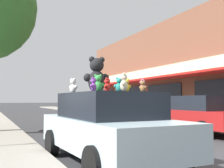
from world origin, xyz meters
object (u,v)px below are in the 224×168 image
Objects in this scene: parked_car_far_center at (193,113)px; teddy_bear_teal at (119,85)px; teddy_bear_purple at (93,85)px; teddy_bear_cream at (124,82)px; teddy_bear_yellow at (126,85)px; teddy_bear_red at (107,85)px; teddy_bear_pink at (143,86)px; teddy_bear_white at (73,86)px; parked_car_far_right at (131,109)px; teddy_bear_green at (98,83)px; teddy_bear_brown at (143,87)px; plush_art_car at (108,126)px; teddy_bear_giant at (97,75)px.

teddy_bear_teal is at bearing -143.12° from parked_car_far_center.
teddy_bear_cream is at bearing 101.78° from teddy_bear_purple.
parked_car_far_center is (5.10, 4.12, -0.79)m from teddy_bear_yellow.
teddy_bear_cream reaches higher than teddy_bear_purple.
teddy_bear_teal is 1.18× the size of teddy_bear_purple.
teddy_bear_pink is at bearing 98.68° from teddy_bear_red.
teddy_bear_cream is at bearing 40.09° from teddy_bear_red.
parked_car_far_right is (5.77, 8.11, -0.84)m from teddy_bear_white.
teddy_bear_green reaches higher than teddy_bear_purple.
teddy_bear_brown is at bearing 136.38° from teddy_bear_purple.
teddy_bear_brown is (0.59, 0.34, -0.05)m from teddy_bear_cream.
teddy_bear_purple reaches higher than parked_car_far_right.
teddy_bear_cream reaches higher than teddy_bear_red.
teddy_bear_brown is 0.05× the size of parked_car_far_right.
plush_art_car is 15.04× the size of teddy_bear_pink.
teddy_bear_red is (0.51, 0.56, 0.03)m from teddy_bear_purple.
teddy_bear_cream is at bearing -118.63° from parked_car_far_right.
teddy_bear_purple is (-0.65, -0.28, -0.02)m from teddy_bear_teal.
teddy_bear_giant is 0.41m from teddy_bear_red.
teddy_bear_yellow is at bearing -81.45° from plush_art_car.
teddy_bear_giant reaches higher than teddy_bear_teal.
teddy_bear_purple reaches higher than plush_art_car.
teddy_bear_pink is 1.17× the size of teddy_bear_brown.
teddy_bear_red is (-0.14, 0.29, 0.00)m from teddy_bear_teal.
plush_art_car is 10.24m from parked_car_far_right.
teddy_bear_cream is (0.47, -0.29, 0.04)m from teddy_bear_purple.
teddy_bear_giant is 0.63m from teddy_bear_white.
teddy_bear_green reaches higher than plush_art_car.
plush_art_car is 13.55× the size of teddy_bear_teal.
teddy_bear_white is 0.08× the size of parked_car_far_right.
teddy_bear_brown is 10.53m from parked_car_far_right.
teddy_bear_purple is at bearing 65.40° from teddy_bear_brown.
teddy_bear_giant is 3.36× the size of teddy_bear_brown.
plush_art_car is at bearing -116.03° from teddy_bear_green.
teddy_bear_teal reaches higher than parked_car_far_center.
teddy_bear_yellow is 1.11× the size of teddy_bear_brown.
teddy_bear_white reaches higher than teddy_bear_brown.
teddy_bear_giant is 0.69m from teddy_bear_green.
teddy_bear_teal is 0.91× the size of teddy_bear_white.
teddy_bear_cream is 0.85m from teddy_bear_red.
teddy_bear_purple is at bearing -144.48° from parked_car_far_center.
teddy_bear_pink is (0.44, 0.15, 0.01)m from teddy_bear_yellow.
plush_art_car is at bearing -84.42° from teddy_bear_pink.
teddy_bear_giant is 1.19m from teddy_bear_cream.
teddy_bear_red is at bearing -126.17° from plush_art_car.
teddy_bear_yellow is at bearing 113.90° from teddy_bear_giant.
teddy_bear_green is (-0.46, -0.02, 0.02)m from teddy_bear_teal.
teddy_bear_white reaches higher than plush_art_car.
plush_art_car is 5.24× the size of teddy_bear_giant.
teddy_bear_teal is 0.91× the size of teddy_bear_cream.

